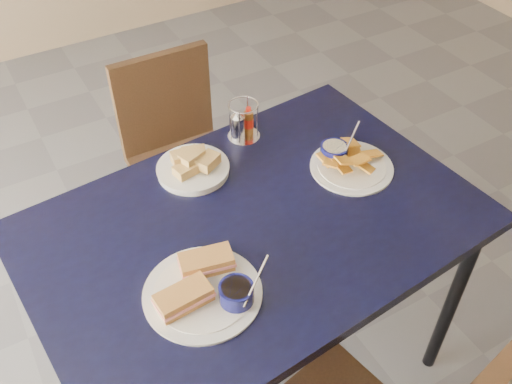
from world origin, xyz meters
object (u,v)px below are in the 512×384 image
dining_table (254,235)px  plantain_plate (345,161)px  chair_far (176,143)px  bread_basket (193,166)px  condiment_caddy (242,124)px  sandwich_plate (205,287)px

dining_table → plantain_plate: (0.38, 0.07, 0.08)m
chair_far → dining_table: bearing=-95.0°
chair_far → bread_basket: 0.57m
chair_far → condiment_caddy: 0.52m
condiment_caddy → plantain_plate: bearing=-54.0°
chair_far → plantain_plate: size_ratio=3.18×
chair_far → plantain_plate: 0.81m
chair_far → plantain_plate: (0.31, -0.69, 0.28)m
sandwich_plate → plantain_plate: 0.65m
chair_far → condiment_caddy: condiment_caddy is taller
bread_basket → condiment_caddy: size_ratio=1.67×
plantain_plate → bread_basket: plantain_plate is taller
chair_far → condiment_caddy: size_ratio=6.24×
bread_basket → condiment_caddy: bearing=20.1°
bread_basket → condiment_caddy: (0.22, 0.08, 0.03)m
plantain_plate → bread_basket: 0.49m
plantain_plate → chair_far: bearing=114.2°
plantain_plate → condiment_caddy: bearing=126.0°
sandwich_plate → condiment_caddy: (0.40, 0.52, 0.03)m
plantain_plate → bread_basket: size_ratio=1.17×
bread_basket → chair_far: bearing=75.2°
sandwich_plate → condiment_caddy: 0.66m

